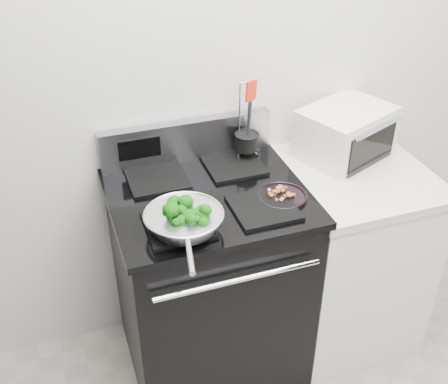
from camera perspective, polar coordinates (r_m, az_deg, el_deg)
name	(u,v)px	position (r m, az deg, el deg)	size (l,w,h in m)	color
back_wall	(250,61)	(2.45, 2.62, 13.15)	(4.00, 0.02, 2.70)	beige
gas_range	(210,279)	(2.54, -1.48, -8.86)	(0.79, 0.69, 1.13)	black
counter	(345,252)	(2.79, 12.17, -6.02)	(0.62, 0.68, 0.92)	white
skillet	(184,220)	(2.03, -4.08, -2.83)	(0.30, 0.46, 0.06)	silver
broccoli_pile	(184,215)	(2.03, -4.11, -2.38)	(0.23, 0.23, 0.08)	black
bacon_plate	(282,194)	(2.23, 5.94, -0.21)	(0.20, 0.20, 0.04)	black
utensil_holder	(247,146)	(2.46, 2.32, 4.74)	(0.12, 0.12, 0.37)	silver
toaster_oven	(345,132)	(2.59, 12.22, 5.96)	(0.48, 0.43, 0.23)	silver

